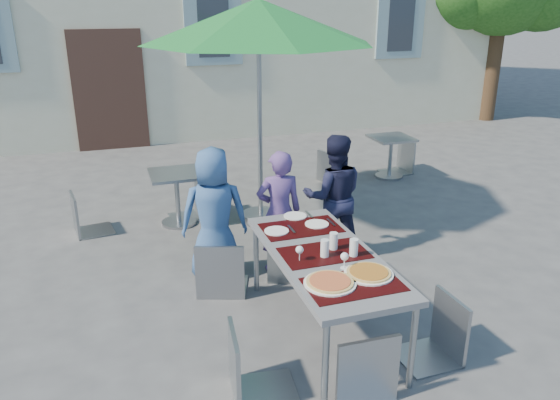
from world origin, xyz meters
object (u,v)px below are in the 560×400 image
object	(u,v)px
child_1	(279,212)
child_2	(333,197)
dining_table	(324,259)
bg_chair_l_1	(331,148)
bg_chair_r_0	(191,177)
chair_0	(220,235)
chair_2	(321,230)
chair_5	(378,341)
pizza_near_left	(330,282)
bg_chair_l_0	(81,189)
child_0	(214,215)
cafe_table_1	(391,152)
pizza_near_right	(369,273)
chair_4	(443,293)
chair_1	(291,223)
bg_chair_r_1	(402,137)
cafe_table_0	(177,191)
patio_umbrella	(258,23)
chair_3	(249,324)

from	to	relation	value
child_1	child_2	bearing A→B (deg)	-162.53
dining_table	bg_chair_l_1	distance (m)	4.15
dining_table	bg_chair_r_0	distance (m)	3.07
chair_0	chair_2	bearing A→B (deg)	3.67
chair_5	pizza_near_left	bearing A→B (deg)	100.42
bg_chair_r_0	bg_chair_l_1	bearing A→B (deg)	18.52
child_1	bg_chair_l_0	bearing A→B (deg)	-34.34
chair_2	bg_chair_r_0	bearing A→B (deg)	115.91
chair_0	bg_chair_r_0	world-z (taller)	chair_0
child_0	chair_0	distance (m)	0.38
cafe_table_1	pizza_near_right	bearing A→B (deg)	-121.22
pizza_near_right	bg_chair_r_0	world-z (taller)	bg_chair_r_0
chair_0	chair_4	bearing A→B (deg)	-46.74
child_1	chair_1	world-z (taller)	child_1
child_0	pizza_near_left	bearing A→B (deg)	114.45
chair_5	bg_chair_r_1	distance (m)	5.83
child_1	chair_2	world-z (taller)	child_1
child_2	chair_4	distance (m)	1.98
chair_2	cafe_table_1	world-z (taller)	chair_2
chair_1	chair_5	world-z (taller)	chair_5
cafe_table_0	bg_chair_r_1	bearing A→B (deg)	15.94
chair_1	patio_umbrella	distance (m)	2.42
child_1	chair_5	distance (m)	2.30
child_0	child_2	size ratio (longest dim) A/B	0.99
chair_1	bg_chair_l_1	world-z (taller)	chair_1
chair_1	chair_4	distance (m)	1.74
child_2	bg_chair_l_1	distance (m)	2.61
pizza_near_right	bg_chair_r_1	bearing A→B (deg)	56.95
child_1	bg_chair_r_1	distance (m)	4.00
bg_chair_l_1	bg_chair_r_1	distance (m)	1.31
cafe_table_0	bg_chair_r_1	world-z (taller)	bg_chair_r_1
dining_table	child_2	world-z (taller)	child_2
chair_5	bg_chair_l_0	bearing A→B (deg)	115.67
dining_table	pizza_near_left	bearing A→B (deg)	-108.17
pizza_near_left	bg_chair_l_0	bearing A→B (deg)	117.95
chair_3	patio_umbrella	size ratio (longest dim) A/B	0.38
pizza_near_left	child_1	size ratio (longest dim) A/B	0.30
bg_chair_r_0	chair_4	bearing A→B (deg)	-69.53
child_0	bg_chair_l_0	world-z (taller)	child_0
child_1	bg_chair_r_0	size ratio (longest dim) A/B	1.41
chair_5	bg_chair_r_1	bearing A→B (deg)	58.31
chair_0	chair_3	world-z (taller)	chair_0
chair_3	child_2	bearing A→B (deg)	52.94
child_0	bg_chair_l_1	world-z (taller)	child_0
chair_3	chair_4	xyz separation A→B (m)	(1.55, -0.01, -0.03)
chair_2	chair_3	distance (m)	1.97
chair_1	bg_chair_l_0	size ratio (longest dim) A/B	1.07
chair_5	chair_1	bearing A→B (deg)	86.88
child_2	bg_chair_r_1	xyz separation A→B (m)	(2.32, 2.52, -0.11)
chair_0	cafe_table_1	world-z (taller)	chair_0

